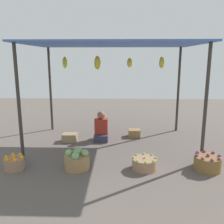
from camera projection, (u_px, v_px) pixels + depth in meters
name	position (u px, v px, depth m)	size (l,w,h in m)	color
ground_plane	(113.00, 143.00, 6.33)	(14.00, 14.00, 0.00)	#60554E
market_stall_structure	(113.00, 50.00, 5.83)	(4.07, 2.63, 2.48)	#38332D
vendor_person	(101.00, 129.00, 6.48)	(0.36, 0.44, 0.78)	#353249
basket_oranges	(14.00, 163.00, 4.80)	(0.39, 0.39, 0.30)	#98775C
basket_cabbages	(77.00, 160.00, 4.82)	(0.50, 0.50, 0.41)	#9D7A4E
basket_limes	(144.00, 164.00, 4.81)	(0.49, 0.49, 0.26)	#9A7558
basket_purple_onions	(207.00, 163.00, 4.76)	(0.51, 0.51, 0.34)	brown
wooden_crate_near_vendor	(134.00, 133.00, 6.81)	(0.32, 0.28, 0.20)	#967146
wooden_crate_stacked_rear	(70.00, 137.00, 6.42)	(0.37, 0.29, 0.21)	#9B7D59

